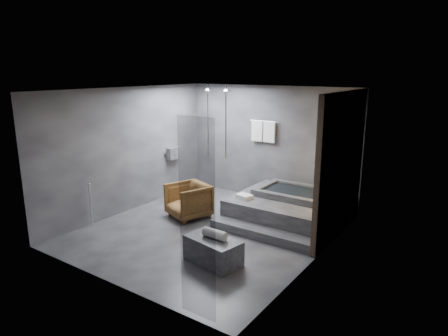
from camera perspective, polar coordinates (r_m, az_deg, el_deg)
The scene contains 7 objects.
room at distance 7.66m, azimuth 1.24°, elevation 3.08°, with size 5.00×5.04×2.82m.
tub_deck at distance 8.76m, azimuth 9.18°, elevation -5.73°, with size 2.20×2.00×0.50m, color #2E2E31.
tub_step at distance 7.84m, azimuth 5.34°, elevation -9.28°, with size 2.20×0.36×0.18m, color #2E2E31.
concrete_bench at distance 6.84m, azimuth -1.58°, elevation -11.68°, with size 0.96×0.53×0.43m, color #313134.
driftwood_chair at distance 8.79m, azimuth -5.10°, elevation -4.66°, with size 0.81×0.83×0.75m, color #402610.
rolled_towel at distance 6.73m, azimuth -1.33°, elevation -9.39°, with size 0.16×0.16×0.44m, color silver.
deck_towel at distance 8.51m, azimuth 2.92°, elevation -4.07°, with size 0.32×0.23×0.09m, color white.
Camera 1 is at (4.53, -6.04, 3.18)m, focal length 32.00 mm.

